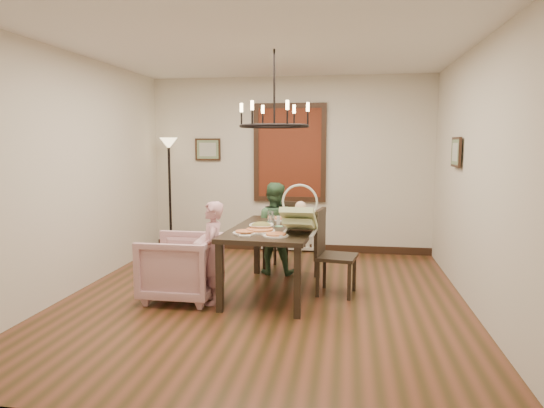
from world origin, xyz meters
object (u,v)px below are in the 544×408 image
(armchair, at_px, (181,267))
(elderly_woman, at_px, (212,261))
(chair_far, at_px, (281,236))
(floor_lamp, at_px, (170,197))
(seated_man, at_px, (273,236))
(dining_table, at_px, (274,234))
(chair_right, at_px, (337,252))
(drinking_glass, at_px, (272,221))
(baby_bouncer, at_px, (299,217))

(armchair, height_order, elderly_woman, elderly_woman)
(chair_far, height_order, floor_lamp, floor_lamp)
(seated_man, height_order, floor_lamp, floor_lamp)
(dining_table, xyz_separation_m, chair_right, (0.73, 0.05, -0.20))
(elderly_woman, height_order, floor_lamp, floor_lamp)
(drinking_glass, bearing_deg, elderly_woman, -139.55)
(baby_bouncer, bearing_deg, drinking_glass, 133.47)
(elderly_woman, bearing_deg, armchair, -114.24)
(chair_far, distance_m, elderly_woman, 1.64)
(chair_right, height_order, seated_man, seated_man)
(chair_far, distance_m, chair_right, 1.30)
(floor_lamp, bearing_deg, baby_bouncer, -44.56)
(dining_table, relative_size, seated_man, 1.69)
(armchair, bearing_deg, floor_lamp, -156.01)
(elderly_woman, distance_m, floor_lamp, 2.76)
(armchair, relative_size, floor_lamp, 0.45)
(chair_far, relative_size, elderly_woman, 1.01)
(seated_man, height_order, baby_bouncer, baby_bouncer)
(chair_right, relative_size, seated_man, 0.98)
(chair_right, distance_m, elderly_woman, 1.44)
(chair_right, xyz_separation_m, floor_lamp, (-2.71, 1.84, 0.40))
(seated_man, bearing_deg, dining_table, 100.86)
(elderly_woman, relative_size, seated_man, 0.91)
(chair_right, bearing_deg, dining_table, 104.02)
(chair_right, relative_size, baby_bouncer, 1.77)
(chair_right, height_order, baby_bouncer, baby_bouncer)
(chair_right, distance_m, drinking_glass, 0.84)
(floor_lamp, bearing_deg, elderly_woman, -59.94)
(seated_man, bearing_deg, drinking_glass, 98.90)
(chair_far, distance_m, armchair, 1.74)
(dining_table, height_order, chair_right, chair_right)
(baby_bouncer, bearing_deg, dining_table, 132.64)
(chair_right, bearing_deg, elderly_woman, 121.13)
(chair_right, distance_m, baby_bouncer, 0.76)
(chair_right, bearing_deg, floor_lamp, 65.61)
(floor_lamp, bearing_deg, armchair, -66.91)
(chair_right, relative_size, floor_lamp, 0.56)
(dining_table, xyz_separation_m, drinking_glass, (-0.03, 0.03, 0.15))
(armchair, relative_size, elderly_woman, 0.87)
(baby_bouncer, bearing_deg, chair_right, 50.37)
(seated_man, bearing_deg, floor_lamp, -28.26)
(chair_far, height_order, drinking_glass, chair_far)
(seated_man, xyz_separation_m, floor_lamp, (-1.85, 1.05, 0.39))
(floor_lamp, bearing_deg, drinking_glass, -43.71)
(drinking_glass, bearing_deg, baby_bouncer, -48.73)
(armchair, height_order, seated_man, seated_man)
(elderly_woman, distance_m, baby_bouncer, 1.08)
(chair_far, xyz_separation_m, elderly_woman, (-0.55, -1.55, -0.00))
(elderly_woman, relative_size, drinking_glass, 6.97)
(chair_right, bearing_deg, baby_bouncer, 147.89)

